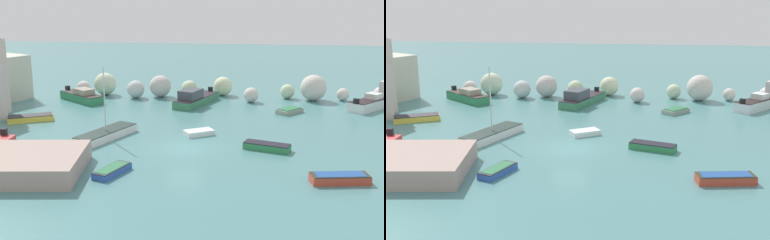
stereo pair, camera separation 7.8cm
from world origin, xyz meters
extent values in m
plane|color=teal|center=(0.00, 0.00, 0.00)|extent=(160.00, 160.00, 0.00)
sphere|color=silver|center=(-14.33, 18.38, 0.77)|extent=(1.55, 1.55, 1.55)
sphere|color=beige|center=(-11.79, 18.46, 1.25)|extent=(2.50, 2.50, 2.50)
sphere|color=silver|center=(-7.95, 17.21, 0.96)|extent=(1.93, 1.93, 1.93)
sphere|color=beige|center=(-5.37, 18.13, 1.20)|extent=(2.39, 2.39, 2.39)
sphere|color=beige|center=(-2.24, 18.99, 0.88)|extent=(1.77, 1.77, 1.77)
sphere|color=beige|center=(1.49, 19.84, 1.05)|extent=(2.11, 2.11, 2.11)
sphere|color=silver|center=(4.70, 16.64, 0.78)|extent=(1.57, 1.57, 1.57)
sphere|color=beige|center=(8.63, 19.08, 0.79)|extent=(1.57, 1.57, 1.57)
sphere|color=beige|center=(11.31, 18.42, 1.38)|extent=(2.76, 2.76, 2.76)
sphere|color=beige|center=(14.49, 18.75, 0.67)|extent=(1.34, 1.34, 1.34)
sphere|color=silver|center=(18.29, 18.37, 0.82)|extent=(1.65, 1.65, 1.65)
cube|color=tan|center=(-10.63, -6.54, 0.63)|extent=(10.75, 7.53, 1.27)
cube|color=#397B55|center=(-0.90, 15.06, 0.37)|extent=(4.26, 7.21, 0.74)
cube|color=#292228|center=(-0.90, 15.06, 0.77)|extent=(4.17, 7.07, 0.06)
cube|color=#3F444C|center=(-1.36, 13.79, 1.24)|extent=(2.47, 2.99, 0.99)
cube|color=black|center=(0.24, 18.18, 0.99)|extent=(0.54, 0.49, 0.50)
cube|color=white|center=(-6.51, 1.82, 0.29)|extent=(3.89, 6.15, 0.58)
cube|color=#1F2F2B|center=(-6.51, 1.82, 0.61)|extent=(3.81, 6.03, 0.06)
cylinder|color=silver|center=(-6.51, 1.82, 3.12)|extent=(0.10, 0.10, 5.08)
cube|color=#BD412D|center=(10.30, -5.45, 0.25)|extent=(3.66, 1.74, 0.49)
cube|color=#323121|center=(10.30, -5.45, 0.52)|extent=(3.59, 1.70, 0.06)
cube|color=#234C93|center=(10.30, -5.45, 0.53)|extent=(3.11, 1.48, 0.08)
cube|color=#2F8153|center=(-13.26, 14.74, 0.40)|extent=(5.76, 5.04, 0.81)
cube|color=#312B25|center=(-13.26, 14.74, 0.84)|extent=(5.65, 4.94, 0.06)
cube|color=#9E937F|center=(-12.87, 14.43, 1.12)|extent=(2.54, 2.42, 0.63)
cube|color=black|center=(-15.48, 16.46, 1.06)|extent=(0.55, 0.57, 0.50)
cube|color=white|center=(16.24, 14.68, 0.47)|extent=(4.55, 4.81, 0.94)
cube|color=#2C2021|center=(16.24, 14.68, 0.97)|extent=(4.46, 4.71, 0.06)
cube|color=silver|center=(16.85, 15.36, 1.24)|extent=(1.85, 1.85, 0.60)
cube|color=black|center=(14.72, 12.97, 1.19)|extent=(0.57, 0.56, 0.50)
cube|color=black|center=(-13.56, -0.95, 1.03)|extent=(0.46, 0.38, 0.50)
cube|color=#2F844A|center=(6.07, 0.41, 0.23)|extent=(3.54, 2.06, 0.47)
cube|color=black|center=(6.07, 0.41, 0.50)|extent=(3.46, 2.02, 0.06)
cube|color=white|center=(0.68, 3.66, 0.20)|extent=(2.63, 2.28, 0.41)
cube|color=gold|center=(-14.90, 6.11, 0.24)|extent=(4.15, 3.06, 0.48)
cube|color=#2C282E|center=(-14.90, 6.11, 0.51)|extent=(4.06, 2.99, 0.06)
cube|color=gray|center=(8.46, 12.27, 0.20)|extent=(2.78, 2.91, 0.40)
cube|color=#2D7047|center=(8.46, 12.27, 0.44)|extent=(2.37, 2.47, 0.08)
cube|color=#335CB6|center=(-3.73, -5.80, 0.18)|extent=(1.99, 3.04, 0.36)
cube|color=#272C36|center=(-3.73, -5.80, 0.39)|extent=(1.95, 2.98, 0.06)
cube|color=#2D7047|center=(-3.73, -5.80, 0.40)|extent=(1.69, 2.59, 0.08)
camera|label=1|loc=(5.02, -33.36, 10.93)|focal=44.78mm
camera|label=2|loc=(5.10, -33.35, 10.93)|focal=44.78mm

